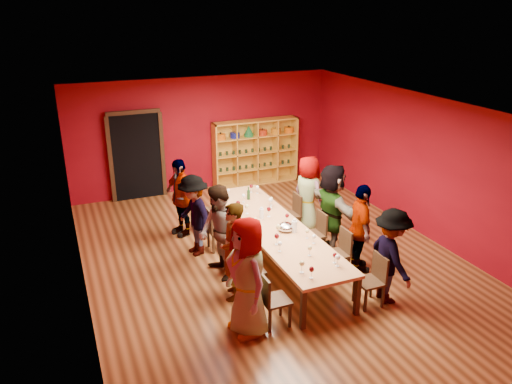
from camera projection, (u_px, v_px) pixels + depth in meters
room_shell at (274, 189)px, 9.29m from camera, size 7.10×9.10×3.04m
tasting_table at (274, 228)px, 9.57m from camera, size 1.10×4.50×0.75m
doorway at (137, 156)px, 12.60m from camera, size 1.40×0.17×2.30m
shelving_unit at (255, 149)px, 13.70m from camera, size 2.40×0.40×1.80m
chair_person_left_0 at (271, 298)px, 7.69m from camera, size 0.42×0.42×0.89m
person_left_0 at (247, 277)px, 7.39m from camera, size 0.59×0.97×1.89m
chair_person_left_1 at (247, 268)px, 8.55m from camera, size 0.42×0.42×0.89m
person_left_1 at (233, 251)px, 8.32m from camera, size 0.65×0.75×1.73m
chair_person_left_2 at (232, 250)px, 9.18m from camera, size 0.42×0.42×0.89m
person_left_2 at (219, 233)px, 8.95m from camera, size 0.52×0.89×1.77m
chair_person_left_3 at (215, 227)px, 10.08m from camera, size 0.42×0.42×0.89m
person_left_3 at (194, 215)px, 9.81m from camera, size 0.61×1.13×1.66m
chair_person_left_4 at (200, 210)px, 10.95m from camera, size 0.42×0.42×0.89m
person_left_4 at (180, 197)px, 10.66m from camera, size 0.75×1.10×1.71m
chair_person_right_0 at (374, 277)px, 8.25m from camera, size 0.42×0.42×0.89m
person_right_0 at (391, 256)px, 8.24m from camera, size 0.55×1.11×1.66m
chair_person_right_1 at (340, 250)px, 9.16m from camera, size 0.42×0.42×0.89m
person_right_1 at (360, 229)px, 9.18m from camera, size 0.76×1.10×1.71m
chair_person_right_2 at (317, 231)px, 9.92m from camera, size 0.42×0.42×0.89m
person_right_2 at (332, 209)px, 9.88m from camera, size 0.56×1.73×1.85m
chair_person_right_3 at (293, 212)px, 10.84m from camera, size 0.42×0.42×0.89m
person_right_3 at (308, 194)px, 10.84m from camera, size 0.65×0.92×1.70m
wine_glass_0 at (302, 264)px, 7.84m from camera, size 0.09×0.09×0.22m
wine_glass_1 at (338, 258)px, 8.03m from camera, size 0.09×0.09×0.21m
wine_glass_2 at (238, 203)px, 10.21m from camera, size 0.09×0.09×0.21m
wine_glass_3 at (278, 227)px, 9.11m from camera, size 0.09×0.09×0.22m
wine_glass_4 at (226, 193)px, 10.82m from camera, size 0.07×0.07×0.18m
wine_glass_5 at (257, 188)px, 11.12m from camera, size 0.08×0.08×0.19m
wine_glass_6 at (287, 216)px, 9.64m from camera, size 0.08×0.08×0.19m
wine_glass_7 at (312, 270)px, 7.69m from camera, size 0.08×0.08×0.20m
wine_glass_8 at (271, 199)px, 10.45m from camera, size 0.08×0.08×0.19m
wine_glass_9 at (228, 191)px, 10.96m from camera, size 0.07×0.07×0.18m
wine_glass_10 at (255, 220)px, 9.49m from camera, size 0.07×0.07×0.18m
wine_glass_11 at (244, 196)px, 10.63m from camera, size 0.08×0.08×0.19m
wine_glass_12 at (335, 256)px, 8.14m from camera, size 0.07×0.07×0.19m
wine_glass_13 at (251, 187)px, 11.18m from camera, size 0.08×0.08×0.19m
wine_glass_14 at (247, 207)px, 10.04m from camera, size 0.08×0.08×0.21m
wine_glass_15 at (310, 248)px, 8.37m from camera, size 0.08×0.08×0.19m
wine_glass_16 at (271, 201)px, 10.34m from camera, size 0.09×0.09×0.22m
wine_glass_17 at (280, 244)px, 8.51m from camera, size 0.08×0.08×0.19m
wine_glass_18 at (269, 210)px, 9.90m from camera, size 0.09×0.09×0.21m
wine_glass_19 at (277, 237)px, 8.75m from camera, size 0.09×0.09×0.22m
wine_glass_20 at (307, 232)px, 9.00m from camera, size 0.07×0.07×0.18m
wine_glass_21 at (314, 237)px, 8.81m from camera, size 0.07×0.07×0.18m
spittoon_bowl at (286, 227)px, 9.32m from camera, size 0.32×0.32×0.17m
carafe_a at (262, 213)px, 9.86m from camera, size 0.11×0.11×0.23m
carafe_b at (294, 226)px, 9.25m from camera, size 0.11×0.11×0.26m
wine_bottle at (249, 195)px, 10.79m from camera, size 0.08×0.08×0.29m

